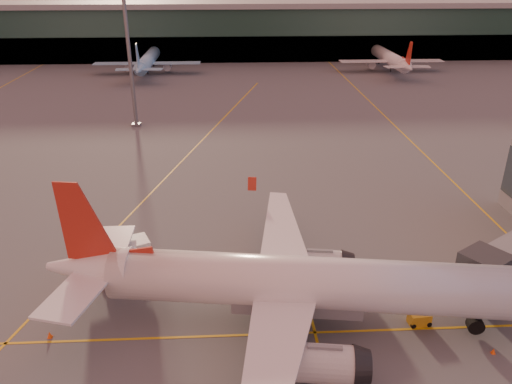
{
  "coord_description": "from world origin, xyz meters",
  "views": [
    {
      "loc": [
        -1.75,
        -28.21,
        28.47
      ],
      "look_at": [
        0.93,
        23.03,
        5.0
      ],
      "focal_mm": 35.0,
      "sensor_mm": 36.0,
      "label": 1
    }
  ],
  "objects_px": {
    "main_airplane": "(295,284)",
    "pushback_tug": "(489,265)",
    "gpu_cart": "(419,319)",
    "catering_truck": "(122,260)"
  },
  "relations": [
    {
      "from": "main_airplane",
      "to": "pushback_tug",
      "type": "xyz_separation_m",
      "value": [
        20.88,
        7.26,
        -3.5
      ]
    },
    {
      "from": "main_airplane",
      "to": "gpu_cart",
      "type": "xyz_separation_m",
      "value": [
        10.87,
        -0.57,
        -3.61
      ]
    },
    {
      "from": "catering_truck",
      "to": "pushback_tug",
      "type": "relative_size",
      "value": 1.77
    },
    {
      "from": "gpu_cart",
      "to": "pushback_tug",
      "type": "bearing_deg",
      "value": 31.49
    },
    {
      "from": "gpu_cart",
      "to": "pushback_tug",
      "type": "relative_size",
      "value": 0.58
    },
    {
      "from": "catering_truck",
      "to": "pushback_tug",
      "type": "xyz_separation_m",
      "value": [
        36.78,
        -0.1,
        -1.78
      ]
    },
    {
      "from": "gpu_cart",
      "to": "catering_truck",
      "type": "bearing_deg",
      "value": 156.95
    },
    {
      "from": "main_airplane",
      "to": "catering_truck",
      "type": "bearing_deg",
      "value": 163.22
    },
    {
      "from": "main_airplane",
      "to": "pushback_tug",
      "type": "height_order",
      "value": "main_airplane"
    },
    {
      "from": "catering_truck",
      "to": "gpu_cart",
      "type": "xyz_separation_m",
      "value": [
        26.77,
        -7.93,
        -1.88
      ]
    }
  ]
}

